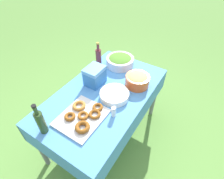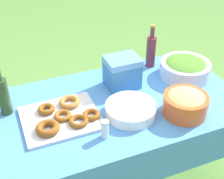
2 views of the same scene
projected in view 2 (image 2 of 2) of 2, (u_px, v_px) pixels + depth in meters
The scene contains 9 objects.
picnic_table at pixel (120, 116), 1.82m from camera, with size 1.38×0.79×0.73m.
salad_bowl at pixel (185, 68), 1.97m from camera, with size 0.31×0.31×0.12m.
pasta_bowl at pixel (185, 103), 1.65m from camera, with size 0.24×0.24×0.13m.
donut_platter at pixel (62, 117), 1.63m from camera, with size 0.40×0.34×0.05m.
plate_stack at pixel (131, 110), 1.66m from camera, with size 0.27×0.27×0.06m.
olive_oil_bottle at pixel (3, 95), 1.62m from camera, with size 0.06×0.06×0.30m.
wine_bottle at pixel (151, 50), 2.04m from camera, with size 0.06×0.06×0.29m.
cooler_box at pixel (122, 72), 1.85m from camera, with size 0.20×0.16×0.19m.
salt_shaker at pixel (105, 129), 1.50m from camera, with size 0.04×0.04×0.10m.
Camera 2 is at (0.58, 1.29, 1.79)m, focal length 50.00 mm.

